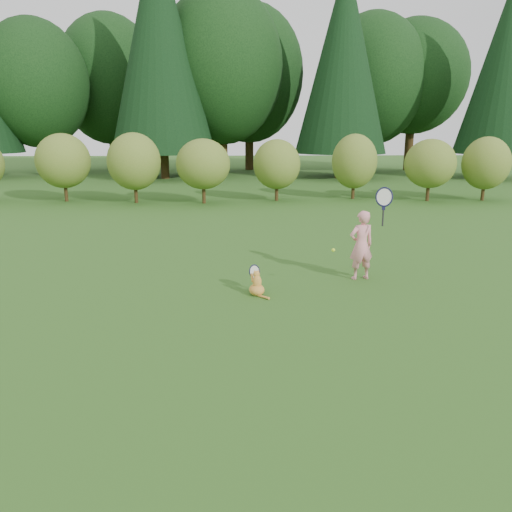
{
  "coord_description": "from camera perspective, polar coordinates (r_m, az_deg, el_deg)",
  "views": [
    {
      "loc": [
        -0.14,
        -7.79,
        2.89
      ],
      "look_at": [
        0.2,
        0.8,
        0.7
      ],
      "focal_mm": 35.0,
      "sensor_mm": 36.0,
      "label": 1
    }
  ],
  "objects": [
    {
      "name": "tennis_ball",
      "position": [
        9.11,
        8.82,
        0.68
      ],
      "size": [
        0.07,
        0.07,
        0.07
      ],
      "color": "#B0ED1B",
      "rests_on": "ground"
    },
    {
      "name": "ground",
      "position": [
        8.31,
        -1.17,
        -6.06
      ],
      "size": [
        100.0,
        100.0,
        0.0
      ],
      "primitive_type": "plane",
      "color": "#2A4D15",
      "rests_on": "ground"
    },
    {
      "name": "woodland_backdrop",
      "position": [
        31.14,
        -2.14,
        22.79
      ],
      "size": [
        48.0,
        10.0,
        15.0
      ],
      "primitive_type": null,
      "color": "black",
      "rests_on": "ground"
    },
    {
      "name": "child",
      "position": [
        9.97,
        12.02,
        1.39
      ],
      "size": [
        0.82,
        0.57,
        2.04
      ],
      "rotation": [
        0.0,
        0.0,
        3.39
      ],
      "color": "pink",
      "rests_on": "ground"
    },
    {
      "name": "shrub_row",
      "position": [
        20.85,
        -1.9,
        10.18
      ],
      "size": [
        28.0,
        3.0,
        2.8
      ],
      "primitive_type": null,
      "color": "#5A7323",
      "rests_on": "ground"
    },
    {
      "name": "cat",
      "position": [
        8.93,
        0.08,
        -2.99
      ],
      "size": [
        0.43,
        0.67,
        0.63
      ],
      "rotation": [
        0.0,
        0.0,
        0.31
      ],
      "color": "#C37425",
      "rests_on": "ground"
    }
  ]
}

